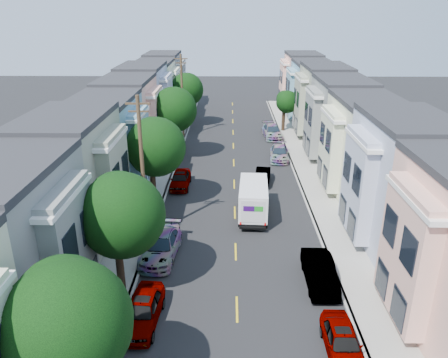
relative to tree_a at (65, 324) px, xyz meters
name	(u,v)px	position (x,y,z in m)	size (l,w,h in m)	color
ground	(236,252)	(6.30, 12.96, -4.76)	(160.00, 160.00, 0.00)	black
road_slab	(234,173)	(6.30, 27.96, -4.75)	(12.00, 70.00, 0.02)	black
curb_left	(173,172)	(0.25, 27.96, -4.69)	(0.30, 70.00, 0.15)	gray
curb_right	(295,172)	(12.35, 27.96, -4.69)	(0.30, 70.00, 0.15)	gray
sidewalk_left	(160,172)	(-1.05, 27.96, -4.69)	(2.60, 70.00, 0.15)	gray
sidewalk_right	(308,173)	(13.65, 27.96, -4.69)	(2.60, 70.00, 0.15)	gray
centerline	(234,173)	(6.30, 27.96, -4.76)	(0.12, 70.00, 0.01)	gold
townhouse_row_left	(122,172)	(-4.85, 27.96, -4.76)	(5.00, 70.00, 8.50)	beige
townhouse_row_right	(347,173)	(17.45, 27.96, -4.76)	(5.00, 70.00, 8.50)	beige
tree_a	(65,324)	(0.00, 0.00, 0.00)	(4.70, 4.70, 7.13)	black
tree_b	(120,216)	(0.00, 8.49, 0.11)	(4.70, 4.70, 7.25)	black
tree_c	(155,147)	(0.00, 20.00, 0.36)	(4.70, 4.70, 7.50)	black
tree_d	(173,110)	(0.00, 32.19, 0.61)	(4.70, 4.70, 7.75)	black
tree_e	(186,90)	(0.00, 45.97, 0.27)	(4.44, 4.44, 7.28)	black
tree_far_r	(287,102)	(13.20, 43.65, -0.91)	(2.91, 2.91, 5.36)	black
utility_pole_near	(143,169)	(0.00, 14.96, 0.39)	(1.60, 0.26, 10.00)	#42301E
utility_pole_far	(182,96)	(0.00, 40.96, 0.39)	(1.60, 0.26, 10.00)	#42301E
fedex_truck	(253,198)	(7.72, 18.46, -3.26)	(2.16, 5.61, 2.69)	silver
lead_sedan	(263,176)	(8.97, 25.45, -4.14)	(1.32, 3.73, 1.24)	black
parked_left_b	(142,311)	(1.40, 5.83, -4.01)	(1.78, 4.64, 1.50)	black
parked_left_c	(161,246)	(1.40, 12.35, -4.00)	(2.15, 5.11, 1.53)	#A9AFBC
parked_left_d	(180,179)	(1.40, 24.29, -4.04)	(1.71, 4.46, 1.45)	#5F1B0A
parked_right_a	(342,342)	(11.20, 3.79, -4.08)	(1.63, 4.25, 1.38)	slate
parked_right_b	(320,272)	(11.20, 9.43, -4.00)	(1.62, 4.58, 1.53)	silver
parked_right_c	(279,153)	(11.20, 32.17, -4.07)	(1.94, 4.61, 1.38)	black
parked_right_d	(272,132)	(11.20, 40.67, -3.99)	(2.16, 5.13, 1.54)	black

